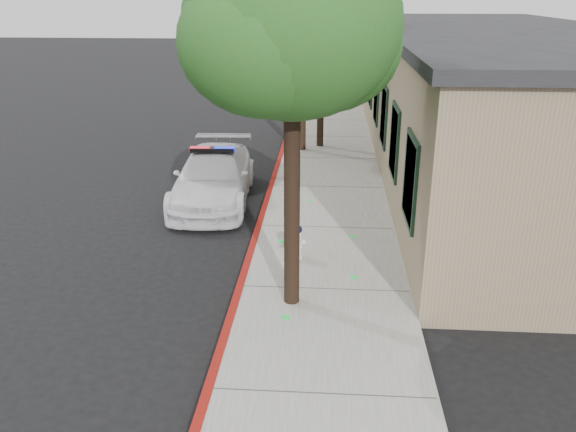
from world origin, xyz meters
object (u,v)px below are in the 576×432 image
(street_tree_near, at_px, (293,35))
(street_tree_far, at_px, (323,32))
(clapboard_building, at_px, (494,99))
(fire_hydrant, at_px, (296,241))
(police_car, at_px, (214,177))

(street_tree_near, xyz_separation_m, street_tree_far, (0.30, 11.07, -0.66))
(clapboard_building, distance_m, street_tree_near, 11.33)
(street_tree_near, bearing_deg, clapboard_building, 59.37)
(fire_hydrant, relative_size, street_tree_near, 0.12)
(police_car, height_order, street_tree_near, street_tree_near)
(fire_hydrant, distance_m, street_tree_near, 4.50)
(fire_hydrant, bearing_deg, police_car, 101.63)
(clapboard_building, height_order, police_car, clapboard_building)
(street_tree_far, bearing_deg, fire_hydrant, -92.16)
(fire_hydrant, xyz_separation_m, street_tree_far, (0.35, 9.26, 3.46))
(clapboard_building, height_order, street_tree_near, street_tree_near)
(fire_hydrant, height_order, street_tree_near, street_tree_near)
(fire_hydrant, height_order, street_tree_far, street_tree_far)
(clapboard_building, height_order, fire_hydrant, clapboard_building)
(street_tree_near, bearing_deg, police_car, 113.80)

